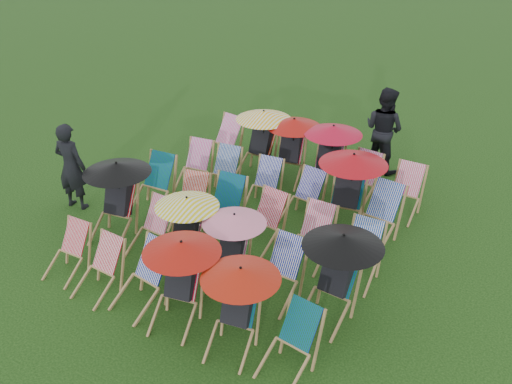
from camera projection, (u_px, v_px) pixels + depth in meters
The scene contains 33 objects.
ground at pixel (245, 241), 10.03m from camera, with size 100.00×100.00×0.00m, color black.
deckchair_0 at pixel (67, 252), 9.03m from camera, with size 0.57×0.77×0.82m.
deckchair_1 at pixel (98, 269), 8.60m from camera, with size 0.60×0.81×0.85m.
deckchair_2 at pixel (141, 278), 8.32m from camera, with size 0.75×0.95×0.95m.
deckchair_3 at pixel (178, 282), 7.91m from camera, with size 1.09×1.19×1.30m.
deckchair_4 at pixel (235, 308), 7.46m from camera, with size 1.06×1.14×1.25m.
deckchair_5 at pixel (289, 344), 7.19m from camera, with size 0.68×0.87×0.88m.
deckchair_6 at pixel (115, 199), 9.86m from camera, with size 1.17×1.26×1.38m.
deckchair_7 at pixel (150, 229), 9.53m from camera, with size 0.64×0.86×0.90m.
deckchair_8 at pixel (184, 231), 9.12m from camera, with size 1.03×1.11×1.22m.
deckchair_9 at pixel (230, 247), 8.76m from camera, with size 0.99×1.06×1.17m.
deckchair_10 at pixel (279, 273), 8.45m from camera, with size 0.64×0.87×0.92m.
deckchair_11 at pixel (334, 276), 7.98m from camera, with size 1.14×1.20×1.36m.
deckchair_12 at pixel (152, 185), 10.79m from camera, with size 0.73×0.97×1.00m.
deckchair_13 at pixel (189, 202), 10.33m from camera, with size 0.74×0.92×0.89m.
deckchair_14 at pixel (222, 208), 10.05m from camera, with size 0.73×0.96×0.99m.
deckchair_15 at pixel (262, 222), 9.70m from camera, with size 0.71×0.92×0.92m.
deckchair_16 at pixel (311, 236), 9.32m from camera, with size 0.61×0.85×0.92m.
deckchair_17 at pixel (359, 254), 8.88m from camera, with size 0.63×0.86×0.91m.
deckchair_18 at pixel (194, 166), 11.58m from camera, with size 0.71×0.91×0.92m.
deckchair_19 at pixel (222, 173), 11.33m from camera, with size 0.69×0.90×0.91m.
deckchair_20 at pixel (263, 185), 10.93m from camera, with size 0.65×0.86×0.88m.
deckchair_21 at pixel (303, 197), 10.48m from camera, with size 0.69×0.89×0.89m.
deckchair_22 at pixel (347, 191), 10.05m from camera, with size 1.21×1.30×1.43m.
deckchair_23 at pixel (377, 216), 9.83m from camera, with size 0.75×0.98×0.99m.
deckchair_24 at pixel (221, 142), 12.55m from camera, with size 0.79×1.01×1.01m.
deckchair_25 at pixel (259, 141), 12.02m from camera, with size 1.17×1.22×1.38m.
deckchair_26 at pixel (290, 149), 11.74m from camera, with size 1.12×1.22×1.33m.
deckchair_27 at pixel (328, 157), 11.34m from camera, with size 1.15×1.24×1.37m.
deckchair_28 at pixel (359, 180), 11.06m from camera, with size 0.72×0.93×0.94m.
deckchair_29 at pixel (404, 192), 10.63m from camera, with size 0.61×0.85×0.92m.
person_left at pixel (71, 166), 10.68m from camera, with size 0.63×0.41×1.72m, color black.
person_rear at pixel (384, 129), 12.08m from camera, with size 0.90×0.70×1.84m, color black.
Camera 1 is at (4.48, -7.07, 5.60)m, focal length 40.00 mm.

